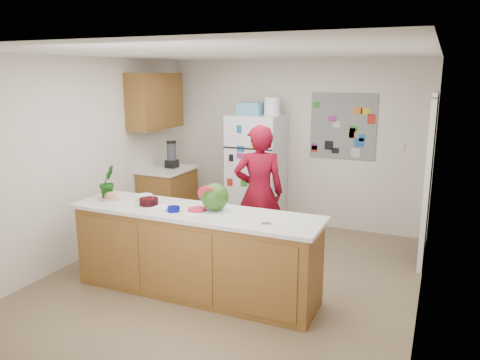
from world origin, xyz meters
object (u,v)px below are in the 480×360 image
at_px(cherry_bowl, 149,202).
at_px(person, 259,193).
at_px(watermelon, 215,197).
at_px(refrigerator, 256,171).

bearing_deg(cherry_bowl, person, 56.25).
relative_size(watermelon, cherry_bowl, 1.40).
bearing_deg(refrigerator, person, -67.08).
height_order(watermelon, cherry_bowl, watermelon).
height_order(refrigerator, cherry_bowl, refrigerator).
relative_size(refrigerator, watermelon, 5.99).
xyz_separation_m(person, watermelon, (-0.04, -1.14, 0.22)).
height_order(refrigerator, watermelon, refrigerator).
relative_size(person, watermelon, 5.98).
xyz_separation_m(refrigerator, person, (0.50, -1.19, -0.00)).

